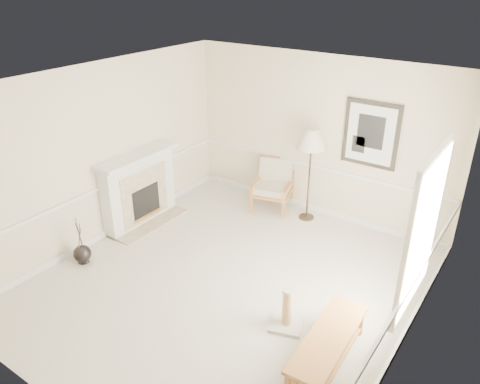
# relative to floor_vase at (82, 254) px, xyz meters

# --- Properties ---
(ground) EXTENTS (5.50, 5.50, 0.00)m
(ground) POSITION_rel_floor_vase_xyz_m (2.15, 0.86, -0.15)
(ground) COLOR silver
(ground) RESTS_ON ground
(room) EXTENTS (5.04, 5.54, 2.92)m
(room) POSITION_rel_floor_vase_xyz_m (2.29, 0.94, 1.72)
(room) COLOR beige
(room) RESTS_ON ground
(fireplace) EXTENTS (0.64, 1.64, 1.31)m
(fireplace) POSITION_rel_floor_vase_xyz_m (-0.19, 1.46, 0.49)
(fireplace) COLOR white
(fireplace) RESTS_ON ground
(floor_vase) EXTENTS (0.27, 0.27, 0.80)m
(floor_vase) POSITION_rel_floor_vase_xyz_m (0.00, 0.00, 0.00)
(floor_vase) COLOR black
(floor_vase) RESTS_ON ground
(armchair) EXTENTS (0.88, 0.91, 0.93)m
(armchair) POSITION_rel_floor_vase_xyz_m (1.44, 3.33, 0.35)
(armchair) COLOR #935E2F
(armchair) RESTS_ON ground
(floor_lamp) EXTENTS (0.67, 0.67, 1.71)m
(floor_lamp) POSITION_rel_floor_vase_xyz_m (2.20, 3.26, 1.35)
(floor_lamp) COLOR black
(floor_lamp) RESTS_ON ground
(bench) EXTENTS (0.52, 1.50, 0.42)m
(bench) POSITION_rel_floor_vase_xyz_m (4.02, 0.27, 0.13)
(bench) COLOR #935E2F
(bench) RESTS_ON ground
(scratching_post) EXTENTS (0.51, 0.51, 0.58)m
(scratching_post) POSITION_rel_floor_vase_xyz_m (3.32, 0.56, 0.03)
(scratching_post) COLOR beige
(scratching_post) RESTS_ON ground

